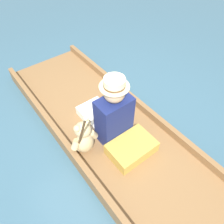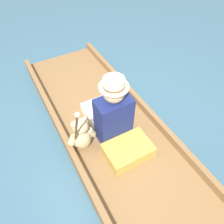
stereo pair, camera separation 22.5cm
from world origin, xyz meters
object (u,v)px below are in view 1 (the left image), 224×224
(seated_person, at_px, (110,113))
(walking_cane, at_px, (81,134))
(teddy_bear, at_px, (84,138))
(wine_glass, at_px, (122,100))

(seated_person, relative_size, walking_cane, 0.99)
(teddy_bear, bearing_deg, wine_glass, 20.80)
(teddy_bear, height_order, wine_glass, teddy_bear)
(walking_cane, bearing_deg, teddy_bear, 58.07)
(teddy_bear, bearing_deg, walking_cane, -121.93)
(teddy_bear, xyz_separation_m, walking_cane, (-0.08, -0.13, 0.27))
(teddy_bear, relative_size, walking_cane, 0.55)
(seated_person, height_order, walking_cane, walking_cane)
(teddy_bear, bearing_deg, seated_person, 5.72)
(wine_glass, relative_size, walking_cane, 0.16)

